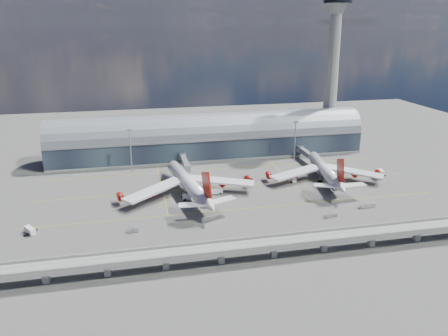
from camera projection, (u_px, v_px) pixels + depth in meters
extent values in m
plane|color=#474744|center=(238.00, 201.00, 213.69)|extent=(500.00, 500.00, 0.00)
cube|color=gold|center=(243.00, 209.00, 204.43)|extent=(200.00, 0.25, 0.01)
cube|color=gold|center=(229.00, 186.00, 232.22)|extent=(200.00, 0.25, 0.01)
cube|color=gold|center=(218.00, 169.00, 260.02)|extent=(200.00, 0.25, 0.01)
cube|color=gold|center=(161.00, 185.00, 234.47)|extent=(0.25, 80.00, 0.01)
cube|color=gold|center=(285.00, 176.00, 248.51)|extent=(0.25, 80.00, 0.01)
cube|color=#212837|center=(209.00, 145.00, 283.74)|extent=(200.00, 28.00, 14.00)
cylinder|color=gray|center=(209.00, 135.00, 281.52)|extent=(200.00, 28.00, 28.00)
cube|color=gray|center=(213.00, 140.00, 268.54)|extent=(200.00, 1.00, 1.20)
cube|color=gray|center=(209.00, 155.00, 285.78)|extent=(200.00, 30.00, 1.20)
cube|color=gray|center=(327.00, 141.00, 306.38)|extent=(18.00, 18.00, 8.00)
cone|color=gray|center=(331.00, 82.00, 293.35)|extent=(10.00, 10.00, 90.00)
cone|color=gray|center=(337.00, 7.00, 278.40)|extent=(16.00, 16.00, 8.00)
cube|color=gray|center=(274.00, 244.00, 160.98)|extent=(220.00, 8.50, 1.20)
cube|color=gray|center=(278.00, 246.00, 156.92)|extent=(220.00, 0.40, 1.20)
cube|color=gray|center=(271.00, 236.00, 164.34)|extent=(220.00, 0.40, 1.20)
cube|color=gray|center=(275.00, 244.00, 159.38)|extent=(220.00, 0.12, 0.12)
cube|color=gray|center=(273.00, 240.00, 162.16)|extent=(220.00, 0.12, 0.12)
cube|color=gray|center=(46.00, 276.00, 145.88)|extent=(2.20, 2.20, 5.00)
cube|color=gray|center=(107.00, 269.00, 149.90)|extent=(2.20, 2.20, 5.00)
cube|color=gray|center=(166.00, 263.00, 153.91)|extent=(2.20, 2.20, 5.00)
cube|color=gray|center=(221.00, 257.00, 157.92)|extent=(2.20, 2.20, 5.00)
cube|color=gray|center=(274.00, 251.00, 161.93)|extent=(2.20, 2.20, 5.00)
cube|color=gray|center=(324.00, 245.00, 165.95)|extent=(2.20, 2.20, 5.00)
cube|color=gray|center=(371.00, 240.00, 169.96)|extent=(2.20, 2.20, 5.00)
cube|color=gray|center=(417.00, 235.00, 173.97)|extent=(2.20, 2.20, 5.00)
cylinder|color=gray|center=(131.00, 151.00, 250.65)|extent=(0.70, 0.70, 25.00)
cube|color=gray|center=(129.00, 130.00, 246.61)|extent=(3.00, 0.40, 1.00)
cylinder|color=gray|center=(295.00, 142.00, 270.71)|extent=(0.70, 0.70, 25.00)
cube|color=gray|center=(296.00, 122.00, 266.67)|extent=(3.00, 0.40, 1.00)
cylinder|color=white|center=(188.00, 182.00, 219.71)|extent=(15.26, 55.65, 6.67)
cone|color=white|center=(172.00, 165.00, 246.90)|extent=(7.90, 9.28, 6.67)
cone|color=white|center=(209.00, 205.00, 190.41)|extent=(8.55, 13.40, 6.67)
cube|color=#A31106|center=(207.00, 185.00, 190.55)|extent=(2.68, 12.43, 13.80)
cube|color=white|center=(154.00, 190.00, 212.14)|extent=(31.86, 26.90, 2.70)
cube|color=white|center=(221.00, 181.00, 224.12)|extent=(34.50, 18.82, 2.70)
cylinder|color=#A31106|center=(152.00, 192.00, 214.35)|extent=(4.11, 5.67, 3.34)
cylinder|color=#A31106|center=(120.00, 196.00, 209.03)|extent=(4.11, 5.67, 3.34)
cylinder|color=#A31106|center=(221.00, 183.00, 226.79)|extent=(4.11, 5.67, 3.34)
cylinder|color=#A31106|center=(248.00, 179.00, 232.11)|extent=(4.11, 5.67, 3.34)
cylinder|color=gray|center=(178.00, 179.00, 238.49)|extent=(0.52, 0.52, 3.13)
cylinder|color=gray|center=(184.00, 195.00, 216.44)|extent=(0.63, 0.63, 3.13)
cylinder|color=gray|center=(197.00, 193.00, 218.73)|extent=(0.63, 0.63, 3.13)
cylinder|color=black|center=(184.00, 197.00, 216.75)|extent=(2.51, 1.90, 1.56)
cylinder|color=black|center=(197.00, 195.00, 219.04)|extent=(2.51, 1.90, 1.56)
cylinder|color=white|center=(324.00, 169.00, 240.20)|extent=(13.90, 49.74, 5.93)
cone|color=white|center=(312.00, 155.00, 266.51)|extent=(7.18, 9.03, 5.93)
cone|color=white|center=(341.00, 188.00, 211.70)|extent=(7.85, 13.07, 5.93)
cube|color=#A31106|center=(340.00, 170.00, 212.13)|extent=(2.70, 12.18, 13.54)
cube|color=white|center=(296.00, 173.00, 237.77)|extent=(31.83, 17.60, 2.53)
cube|color=white|center=(354.00, 172.00, 239.28)|extent=(29.47, 25.22, 2.53)
cylinder|color=black|center=(324.00, 172.00, 240.72)|extent=(12.19, 44.59, 5.04)
cylinder|color=#A31106|center=(294.00, 175.00, 240.26)|extent=(4.06, 5.58, 3.27)
cylinder|color=#A31106|center=(269.00, 175.00, 239.59)|extent=(4.06, 5.58, 3.27)
cylinder|color=#A31106|center=(354.00, 174.00, 241.83)|extent=(4.06, 5.58, 3.27)
cylinder|color=#A31106|center=(379.00, 173.00, 242.50)|extent=(4.06, 5.58, 3.27)
cylinder|color=gray|center=(316.00, 167.00, 258.14)|extent=(0.51, 0.51, 3.07)
cylinder|color=gray|center=(320.00, 180.00, 237.61)|extent=(0.61, 0.61, 3.07)
cylinder|color=gray|center=(332.00, 180.00, 237.91)|extent=(0.61, 0.61, 3.07)
cylinder|color=black|center=(320.00, 181.00, 237.91)|extent=(2.47, 1.88, 1.53)
cylinder|color=black|center=(332.00, 181.00, 238.22)|extent=(2.47, 1.88, 1.53)
cube|color=gray|center=(185.00, 162.00, 256.34)|extent=(3.00, 24.00, 3.00)
cube|color=gray|center=(187.00, 168.00, 245.22)|extent=(3.60, 3.60, 3.40)
cylinder|color=gray|center=(182.00, 156.00, 267.46)|extent=(4.40, 4.40, 4.00)
cylinder|color=gray|center=(188.00, 174.00, 246.34)|extent=(0.50, 0.50, 3.40)
cylinder|color=black|center=(188.00, 176.00, 246.76)|extent=(1.40, 0.80, 0.80)
cube|color=gray|center=(308.00, 155.00, 269.87)|extent=(3.00, 28.00, 3.00)
cube|color=gray|center=(318.00, 161.00, 256.89)|extent=(3.60, 3.60, 3.40)
cylinder|color=gray|center=(300.00, 149.00, 282.84)|extent=(4.40, 4.40, 4.00)
cylinder|color=gray|center=(317.00, 167.00, 258.01)|extent=(0.50, 0.50, 3.40)
cylinder|color=black|center=(317.00, 169.00, 258.43)|extent=(1.40, 0.80, 0.80)
cube|color=white|center=(30.00, 230.00, 180.04)|extent=(5.50, 6.76, 2.47)
cylinder|color=black|center=(34.00, 230.00, 182.27)|extent=(2.45, 2.03, 0.86)
cylinder|color=black|center=(27.00, 235.00, 178.51)|extent=(2.45, 2.03, 0.86)
cube|color=white|center=(187.00, 197.00, 214.57)|extent=(5.05, 4.29, 2.41)
cylinder|color=black|center=(190.00, 198.00, 215.90)|extent=(1.95, 2.40, 0.83)
cylinder|color=black|center=(185.00, 200.00, 213.92)|extent=(1.95, 2.40, 0.83)
cube|color=white|center=(215.00, 191.00, 221.88)|extent=(7.43, 2.93, 2.35)
cylinder|color=black|center=(220.00, 193.00, 222.41)|extent=(1.08, 2.34, 0.81)
cylinder|color=black|center=(211.00, 193.00, 222.00)|extent=(1.08, 2.34, 0.81)
cube|color=white|center=(381.00, 172.00, 248.78)|extent=(4.29, 6.84, 2.77)
cylinder|color=black|center=(378.00, 173.00, 250.85)|extent=(2.83, 1.73, 0.96)
cylinder|color=black|center=(383.00, 175.00, 247.48)|extent=(2.83, 1.73, 0.96)
cube|color=white|center=(292.00, 179.00, 238.16)|extent=(3.24, 5.06, 2.43)
cylinder|color=black|center=(292.00, 180.00, 239.92)|extent=(2.47, 1.39, 0.84)
cylinder|color=black|center=(293.00, 182.00, 237.08)|extent=(2.47, 1.39, 0.84)
cube|color=white|center=(190.00, 189.00, 224.70)|extent=(5.28, 5.42, 2.37)
cylinder|color=black|center=(192.00, 190.00, 226.46)|extent=(2.22, 2.16, 0.82)
cylinder|color=black|center=(188.00, 192.00, 223.61)|extent=(2.22, 2.16, 0.82)
cube|color=gray|center=(130.00, 232.00, 181.27)|extent=(2.66, 1.88, 0.32)
cube|color=#AFAFB4|center=(129.00, 230.00, 181.00)|extent=(2.23, 1.74, 1.59)
cube|color=gray|center=(136.00, 231.00, 182.01)|extent=(2.66, 1.88, 0.32)
cube|color=#AFAFB4|center=(136.00, 229.00, 181.74)|extent=(2.23, 1.74, 1.59)
cube|color=gray|center=(362.00, 208.00, 204.76)|extent=(2.75, 1.98, 0.32)
cube|color=#AFAFB4|center=(362.00, 206.00, 204.48)|extent=(2.31, 1.83, 1.61)
cube|color=gray|center=(367.00, 207.00, 205.59)|extent=(2.75, 1.98, 0.32)
cube|color=#AFAFB4|center=(367.00, 205.00, 205.32)|extent=(2.31, 1.83, 1.61)
cube|color=gray|center=(372.00, 206.00, 206.42)|extent=(2.75, 1.98, 0.32)
cube|color=#AFAFB4|center=(372.00, 205.00, 206.15)|extent=(2.31, 1.83, 1.61)
cube|color=gray|center=(327.00, 217.00, 194.88)|extent=(2.37, 1.81, 0.27)
cube|color=#AFAFB4|center=(327.00, 216.00, 194.65)|extent=(2.01, 1.66, 1.33)
cube|color=gray|center=(331.00, 217.00, 195.75)|extent=(2.37, 1.81, 0.27)
cube|color=#AFAFB4|center=(331.00, 215.00, 195.53)|extent=(2.01, 1.66, 1.33)
cube|color=gray|center=(335.00, 216.00, 196.63)|extent=(2.37, 1.81, 0.27)
cube|color=#AFAFB4|center=(335.00, 214.00, 196.40)|extent=(2.01, 1.66, 1.33)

